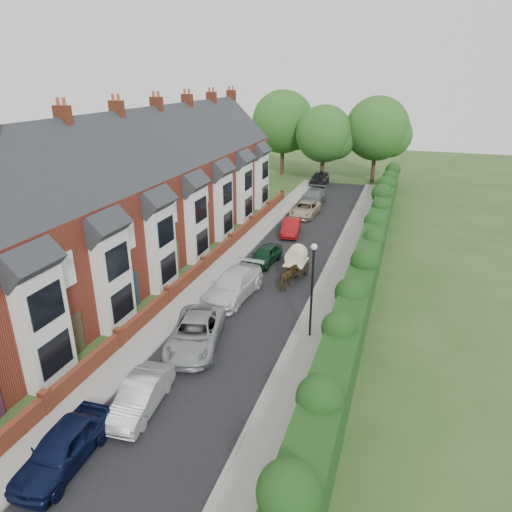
{
  "coord_description": "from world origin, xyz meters",
  "views": [
    {
      "loc": [
        7.28,
        -16.18,
        12.72
      ],
      "look_at": [
        -1.08,
        8.6,
        2.2
      ],
      "focal_mm": 32.0,
      "sensor_mm": 36.0,
      "label": 1
    }
  ],
  "objects_px": {
    "car_silver_a": "(141,395)",
    "car_silver_b": "(195,333)",
    "car_black": "(320,178)",
    "car_beige": "(305,209)",
    "horse": "(289,278)",
    "car_red": "(291,227)",
    "lamppost": "(312,279)",
    "car_navy": "(63,448)",
    "horse_cart": "(296,260)",
    "car_grey": "(313,197)",
    "car_white": "(233,285)",
    "car_green": "(265,255)"
  },
  "relations": [
    {
      "from": "car_navy",
      "to": "car_grey",
      "type": "xyz_separation_m",
      "value": [
        1.09,
        36.23,
        0.06
      ]
    },
    {
      "from": "car_silver_b",
      "to": "car_green",
      "type": "height_order",
      "value": "car_silver_b"
    },
    {
      "from": "car_silver_a",
      "to": "car_black",
      "type": "distance_m",
      "value": 42.13
    },
    {
      "from": "car_navy",
      "to": "car_red",
      "type": "relative_size",
      "value": 1.04
    },
    {
      "from": "car_silver_a",
      "to": "car_red",
      "type": "height_order",
      "value": "car_red"
    },
    {
      "from": "car_silver_a",
      "to": "car_green",
      "type": "xyz_separation_m",
      "value": [
        0.14,
        16.14,
        -0.0
      ]
    },
    {
      "from": "car_silver_a",
      "to": "car_black",
      "type": "height_order",
      "value": "car_black"
    },
    {
      "from": "car_black",
      "to": "horse",
      "type": "xyz_separation_m",
      "value": [
        3.88,
        -29.37,
        -0.07
      ]
    },
    {
      "from": "car_white",
      "to": "lamppost",
      "type": "bearing_deg",
      "value": -24.01
    },
    {
      "from": "car_silver_a",
      "to": "car_silver_b",
      "type": "xyz_separation_m",
      "value": [
        0.08,
        4.91,
        0.07
      ]
    },
    {
      "from": "lamppost",
      "to": "horse",
      "type": "distance_m",
      "value": 6.35
    },
    {
      "from": "car_navy",
      "to": "car_green",
      "type": "xyz_separation_m",
      "value": [
        1.16,
        19.46,
        -0.06
      ]
    },
    {
      "from": "car_red",
      "to": "horse",
      "type": "xyz_separation_m",
      "value": [
        2.48,
        -10.24,
        0.07
      ]
    },
    {
      "from": "car_navy",
      "to": "car_white",
      "type": "relative_size",
      "value": 0.76
    },
    {
      "from": "car_navy",
      "to": "horse",
      "type": "relative_size",
      "value": 2.42
    },
    {
      "from": "car_silver_b",
      "to": "car_black",
      "type": "height_order",
      "value": "car_black"
    },
    {
      "from": "car_silver_b",
      "to": "car_black",
      "type": "xyz_separation_m",
      "value": [
        -1.16,
        37.2,
        0.08
      ]
    },
    {
      "from": "horse",
      "to": "car_red",
      "type": "bearing_deg",
      "value": -66.33
    },
    {
      "from": "car_navy",
      "to": "car_silver_a",
      "type": "bearing_deg",
      "value": 70.28
    },
    {
      "from": "car_navy",
      "to": "car_grey",
      "type": "distance_m",
      "value": 36.25
    },
    {
      "from": "lamppost",
      "to": "horse_cart",
      "type": "distance_m",
      "value": 7.8
    },
    {
      "from": "car_silver_a",
      "to": "car_white",
      "type": "xyz_separation_m",
      "value": [
        -0.09,
        10.51,
        0.14
      ]
    },
    {
      "from": "car_black",
      "to": "car_red",
      "type": "bearing_deg",
      "value": -85.51
    },
    {
      "from": "lamppost",
      "to": "car_silver_a",
      "type": "bearing_deg",
      "value": -125.27
    },
    {
      "from": "car_beige",
      "to": "car_navy",
      "type": "bearing_deg",
      "value": -89.06
    },
    {
      "from": "car_silver_b",
      "to": "horse",
      "type": "bearing_deg",
      "value": 57.57
    },
    {
      "from": "lamppost",
      "to": "car_white",
      "type": "relative_size",
      "value": 0.95
    },
    {
      "from": "car_beige",
      "to": "car_black",
      "type": "xyz_separation_m",
      "value": [
        -1.33,
        13.53,
        0.14
      ]
    },
    {
      "from": "car_navy",
      "to": "car_beige",
      "type": "distance_m",
      "value": 31.92
    },
    {
      "from": "car_red",
      "to": "car_grey",
      "type": "xyz_separation_m",
      "value": [
        -0.24,
        9.93,
        0.11
      ]
    },
    {
      "from": "car_green",
      "to": "horse",
      "type": "xyz_separation_m",
      "value": [
        2.66,
        -3.4,
        0.08
      ]
    },
    {
      "from": "car_green",
      "to": "car_red",
      "type": "relative_size",
      "value": 0.95
    },
    {
      "from": "car_silver_b",
      "to": "car_red",
      "type": "height_order",
      "value": "car_silver_b"
    },
    {
      "from": "car_black",
      "to": "horse",
      "type": "relative_size",
      "value": 2.72
    },
    {
      "from": "lamppost",
      "to": "car_silver_a",
      "type": "height_order",
      "value": "lamppost"
    },
    {
      "from": "car_silver_a",
      "to": "car_beige",
      "type": "height_order",
      "value": "car_beige"
    },
    {
      "from": "car_white",
      "to": "car_beige",
      "type": "xyz_separation_m",
      "value": [
        0.33,
        18.07,
        -0.13
      ]
    },
    {
      "from": "car_beige",
      "to": "car_red",
      "type": "bearing_deg",
      "value": -86.05
    },
    {
      "from": "horse",
      "to": "car_beige",
      "type": "bearing_deg",
      "value": -70.78
    },
    {
      "from": "car_grey",
      "to": "car_black",
      "type": "height_order",
      "value": "car_black"
    },
    {
      "from": "car_white",
      "to": "car_silver_a",
      "type": "bearing_deg",
      "value": -84.47
    },
    {
      "from": "lamppost",
      "to": "car_navy",
      "type": "xyz_separation_m",
      "value": [
        -6.33,
        -10.83,
        -2.59
      ]
    },
    {
      "from": "lamppost",
      "to": "horse",
      "type": "bearing_deg",
      "value": 115.69
    },
    {
      "from": "car_silver_b",
      "to": "car_black",
      "type": "relative_size",
      "value": 1.11
    },
    {
      "from": "car_grey",
      "to": "car_beige",
      "type": "bearing_deg",
      "value": -89.0
    },
    {
      "from": "car_white",
      "to": "horse_cart",
      "type": "height_order",
      "value": "horse_cart"
    },
    {
      "from": "car_beige",
      "to": "car_silver_a",
      "type": "bearing_deg",
      "value": -87.29
    },
    {
      "from": "car_white",
      "to": "horse",
      "type": "distance_m",
      "value": 3.65
    },
    {
      "from": "car_white",
      "to": "car_red",
      "type": "bearing_deg",
      "value": 93.16
    },
    {
      "from": "car_silver_b",
      "to": "horse",
      "type": "distance_m",
      "value": 8.29
    }
  ]
}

